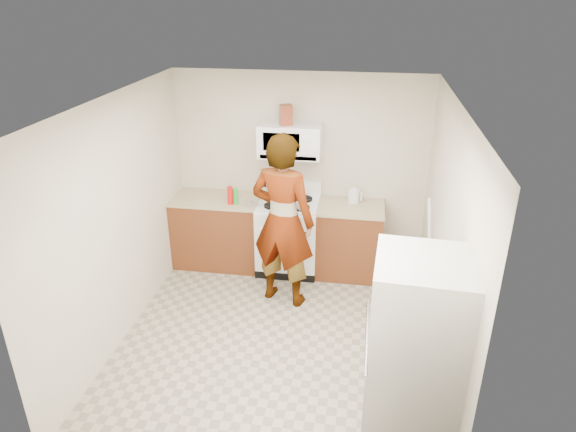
% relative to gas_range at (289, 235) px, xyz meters
% --- Properties ---
extents(floor, '(3.60, 3.60, 0.00)m').
position_rel_gas_range_xyz_m(floor, '(0.10, -1.48, -0.49)').
color(floor, gray).
rests_on(floor, ground).
extents(back_wall, '(3.20, 0.02, 2.50)m').
position_rel_gas_range_xyz_m(back_wall, '(0.10, 0.31, 0.76)').
color(back_wall, beige).
rests_on(back_wall, floor).
extents(right_wall, '(0.02, 3.60, 2.50)m').
position_rel_gas_range_xyz_m(right_wall, '(1.69, -1.48, 0.76)').
color(right_wall, beige).
rests_on(right_wall, floor).
extents(cabinet_left, '(1.12, 0.62, 0.90)m').
position_rel_gas_range_xyz_m(cabinet_left, '(-0.94, 0.01, -0.04)').
color(cabinet_left, brown).
rests_on(cabinet_left, floor).
extents(counter_left, '(1.14, 0.64, 0.03)m').
position_rel_gas_range_xyz_m(counter_left, '(-0.94, 0.01, 0.43)').
color(counter_left, tan).
rests_on(counter_left, cabinet_left).
extents(cabinet_right, '(0.80, 0.62, 0.90)m').
position_rel_gas_range_xyz_m(cabinet_right, '(0.78, 0.01, -0.04)').
color(cabinet_right, brown).
rests_on(cabinet_right, floor).
extents(counter_right, '(0.82, 0.64, 0.03)m').
position_rel_gas_range_xyz_m(counter_right, '(0.78, 0.01, 0.43)').
color(counter_right, tan).
rests_on(counter_right, cabinet_right).
extents(gas_range, '(0.76, 0.65, 1.13)m').
position_rel_gas_range_xyz_m(gas_range, '(0.00, 0.00, 0.00)').
color(gas_range, white).
rests_on(gas_range, floor).
extents(microwave, '(0.76, 0.38, 0.40)m').
position_rel_gas_range_xyz_m(microwave, '(0.00, 0.13, 1.21)').
color(microwave, white).
rests_on(microwave, back_wall).
extents(person, '(0.84, 0.67, 2.03)m').
position_rel_gas_range_xyz_m(person, '(0.05, -0.74, 0.53)').
color(person, tan).
rests_on(person, floor).
extents(fridge, '(0.74, 0.74, 1.70)m').
position_rel_gas_range_xyz_m(fridge, '(1.38, -2.66, 0.36)').
color(fridge, silver).
rests_on(fridge, floor).
extents(kettle, '(0.17, 0.17, 0.17)m').
position_rel_gas_range_xyz_m(kettle, '(0.80, 0.14, 0.53)').
color(kettle, silver).
rests_on(kettle, counter_right).
extents(jug, '(0.18, 0.18, 0.24)m').
position_rel_gas_range_xyz_m(jug, '(-0.05, 0.09, 1.53)').
color(jug, maroon).
rests_on(jug, microwave).
extents(saucepan, '(0.28, 0.28, 0.13)m').
position_rel_gas_range_xyz_m(saucepan, '(-0.19, 0.18, 0.54)').
color(saucepan, silver).
rests_on(saucepan, gas_range).
extents(tray, '(0.29, 0.24, 0.05)m').
position_rel_gas_range_xyz_m(tray, '(0.09, -0.14, 0.47)').
color(tray, silver).
rests_on(tray, gas_range).
extents(bottle_spray, '(0.08, 0.08, 0.23)m').
position_rel_gas_range_xyz_m(bottle_spray, '(-0.71, -0.16, 0.56)').
color(bottle_spray, red).
rests_on(bottle_spray, counter_left).
extents(bottle_hot_sauce, '(0.06, 0.06, 0.17)m').
position_rel_gas_range_xyz_m(bottle_hot_sauce, '(-0.72, -0.09, 0.54)').
color(bottle_hot_sauce, '#D14F17').
rests_on(bottle_hot_sauce, counter_left).
extents(bottle_green_cap, '(0.07, 0.07, 0.20)m').
position_rel_gas_range_xyz_m(bottle_green_cap, '(-0.64, -0.14, 0.55)').
color(bottle_green_cap, green).
rests_on(bottle_green_cap, counter_left).
extents(pot_lid, '(0.28, 0.28, 0.01)m').
position_rel_gas_range_xyz_m(pot_lid, '(-0.44, -0.09, 0.46)').
color(pot_lid, silver).
rests_on(pot_lid, counter_left).
extents(broom, '(0.22, 0.25, 1.40)m').
position_rel_gas_range_xyz_m(broom, '(1.69, -0.68, 0.23)').
color(broom, white).
rests_on(broom, floor).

